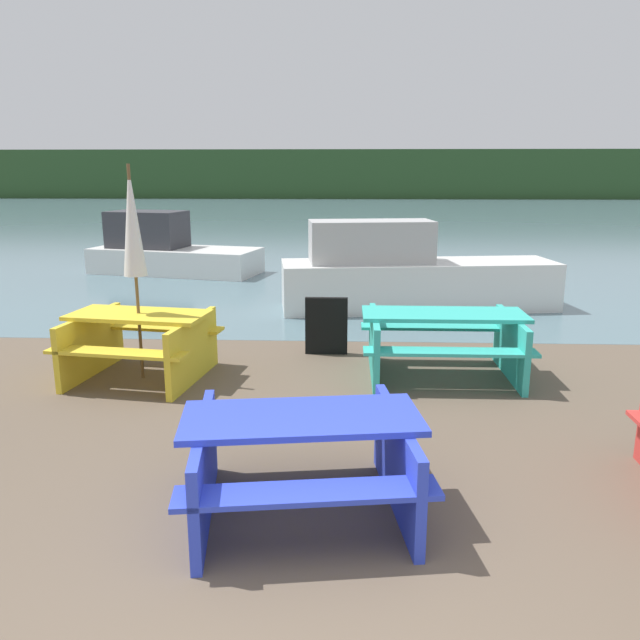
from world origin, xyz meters
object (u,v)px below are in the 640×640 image
Objects in this scene: picnic_table_teal at (443,337)px; signboard at (326,326)px; umbrella_white at (132,223)px; boat at (408,276)px; boat_second at (167,251)px; picnic_table_blue at (302,453)px; picnic_table_yellow at (140,339)px.

signboard is (-1.37, 0.85, -0.09)m from picnic_table_teal.
boat is at bearing 48.66° from umbrella_white.
boat is 6.43m from boat_second.
boat is 1.17× the size of boat_second.
umbrella_white is 5.32m from boat.
picnic_table_teal is at bearing -41.11° from boat_second.
boat is at bearing -21.91° from boat_second.
signboard reaches higher than picnic_table_blue.
umbrella_white reaches higher than signboard.
boat is (3.42, 3.89, 0.11)m from picnic_table_yellow.
picnic_table_blue is at bearing -109.15° from boat.
signboard is (-1.32, -2.82, -0.19)m from boat.
picnic_table_teal reaches higher than picnic_table_blue.
picnic_table_teal is (3.47, 0.22, 0.01)m from picnic_table_yellow.
umbrella_white reaches higher than boat_second.
picnic_table_yellow is (-2.06, 2.82, 0.02)m from picnic_table_blue.
picnic_table_teal is at bearing 65.04° from picnic_table_blue.
picnic_table_blue is 11.10m from boat_second.
picnic_table_blue is 3.89m from signboard.
picnic_table_yellow is 3.48m from picnic_table_teal.
umbrella_white reaches higher than picnic_table_yellow.
picnic_table_teal is 3.72m from umbrella_white.
boat_second is at bearing 103.68° from umbrella_white.
signboard is at bearing -122.79° from boat.
boat_second reaches higher than picnic_table_blue.
boat_second is (-1.84, 7.57, -1.28)m from umbrella_white.
boat reaches higher than boat_second.
boat_second is at bearing 110.57° from picnic_table_blue.
picnic_table_blue is 3.74m from umbrella_white.
signboard is (2.10, 1.07, -0.09)m from picnic_table_yellow.
picnic_table_yellow is at bearing 0.00° from umbrella_white.
picnic_table_blue is 6.85m from boat.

